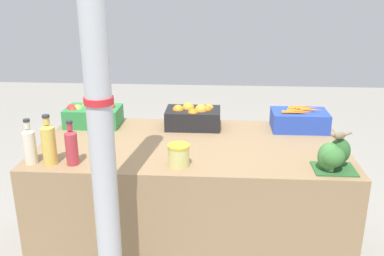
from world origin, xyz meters
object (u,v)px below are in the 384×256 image
object	(u,v)px
orange_crate	(194,117)
juice_bottle_ruby	(72,146)
sparrow_bird	(339,135)
pickle_jar	(179,155)
juice_bottle_cloudy	(30,145)
broccoli_pile	(333,156)
carrot_crate	(299,120)
juice_bottle_golden	(49,143)
apple_crate	(93,115)
support_pole	(101,126)

from	to	relation	value
orange_crate	juice_bottle_ruby	bearing A→B (deg)	-133.14
orange_crate	sparrow_bird	distance (m)	1.03
juice_bottle_ruby	pickle_jar	distance (m)	0.58
juice_bottle_cloudy	broccoli_pile	bearing A→B (deg)	0.47
carrot_crate	broccoli_pile	size ratio (longest dim) A/B	1.68
juice_bottle_golden	juice_bottle_ruby	world-z (taller)	juice_bottle_golden
juice_bottle_cloudy	sparrow_bird	size ratio (longest dim) A/B	1.98
carrot_crate	juice_bottle_cloudy	distance (m)	1.71
broccoli_pile	pickle_jar	world-z (taller)	broccoli_pile
juice_bottle_cloudy	juice_bottle_golden	bearing A→B (deg)	-0.00
carrot_crate	juice_bottle_ruby	distance (m)	1.49
juice_bottle_golden	pickle_jar	xyz separation A→B (m)	(0.71, 0.02, -0.06)
juice_bottle_ruby	pickle_jar	world-z (taller)	juice_bottle_ruby
orange_crate	juice_bottle_ruby	distance (m)	0.91
apple_crate	juice_bottle_cloudy	world-z (taller)	juice_bottle_cloudy
support_pole	orange_crate	size ratio (longest dim) A/B	6.38
juice_bottle_ruby	sparrow_bird	size ratio (longest dim) A/B	1.94
support_pole	pickle_jar	distance (m)	0.57
orange_crate	sparrow_bird	world-z (taller)	sparrow_bird
support_pole	juice_bottle_ruby	size ratio (longest dim) A/B	9.38
apple_crate	broccoli_pile	bearing A→B (deg)	-23.85
support_pole	apple_crate	bearing A→B (deg)	108.79
juice_bottle_golden	carrot_crate	bearing A→B (deg)	24.48
apple_crate	juice_bottle_ruby	xyz separation A→B (m)	(0.07, -0.67, 0.03)
orange_crate	juice_bottle_golden	size ratio (longest dim) A/B	1.31
orange_crate	broccoli_pile	size ratio (longest dim) A/B	1.68
carrot_crate	juice_bottle_ruby	world-z (taller)	juice_bottle_ruby
pickle_jar	carrot_crate	bearing A→B (deg)	40.58
broccoli_pile	sparrow_bird	world-z (taller)	sparrow_bird
orange_crate	pickle_jar	distance (m)	0.65
apple_crate	broccoli_pile	world-z (taller)	broccoli_pile
support_pole	sparrow_bird	bearing A→B (deg)	19.05
broccoli_pile	juice_bottle_ruby	world-z (taller)	juice_bottle_ruby
support_pole	juice_bottle_cloudy	world-z (taller)	support_pole
support_pole	apple_crate	xyz separation A→B (m)	(-0.35, 1.03, -0.28)
orange_crate	juice_bottle_ruby	world-z (taller)	juice_bottle_ruby
pickle_jar	juice_bottle_cloudy	bearing A→B (deg)	-178.71
orange_crate	juice_bottle_golden	world-z (taller)	juice_bottle_golden
broccoli_pile	sparrow_bird	bearing A→B (deg)	40.01
orange_crate	sparrow_bird	bearing A→B (deg)	-38.42
orange_crate	juice_bottle_golden	bearing A→B (deg)	-138.36
support_pole	orange_crate	world-z (taller)	support_pole
juice_bottle_ruby	support_pole	bearing A→B (deg)	-52.84
apple_crate	juice_bottle_cloudy	xyz separation A→B (m)	(-0.16, -0.67, 0.03)
juice_bottle_cloudy	sparrow_bird	xyz separation A→B (m)	(1.66, 0.03, 0.08)
broccoli_pile	pickle_jar	bearing A→B (deg)	179.65
orange_crate	juice_bottle_cloudy	bearing A→B (deg)	-142.17
apple_crate	juice_bottle_golden	size ratio (longest dim) A/B	1.31
broccoli_pile	juice_bottle_cloudy	distance (m)	1.63
broccoli_pile	juice_bottle_golden	bearing A→B (deg)	-179.50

